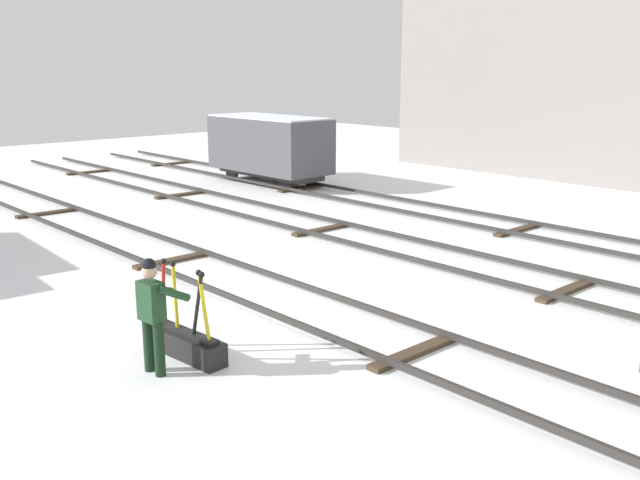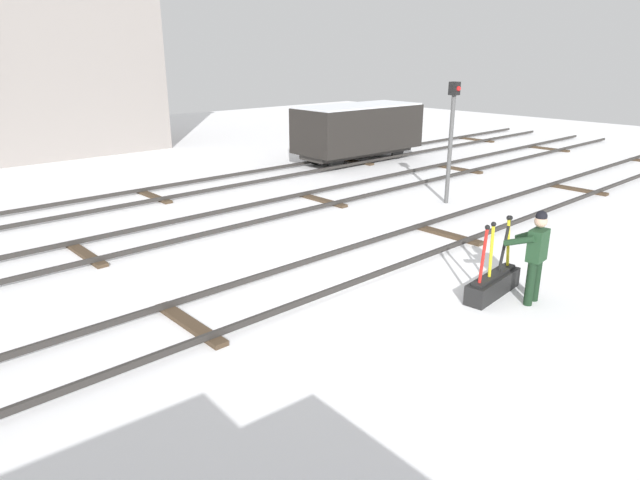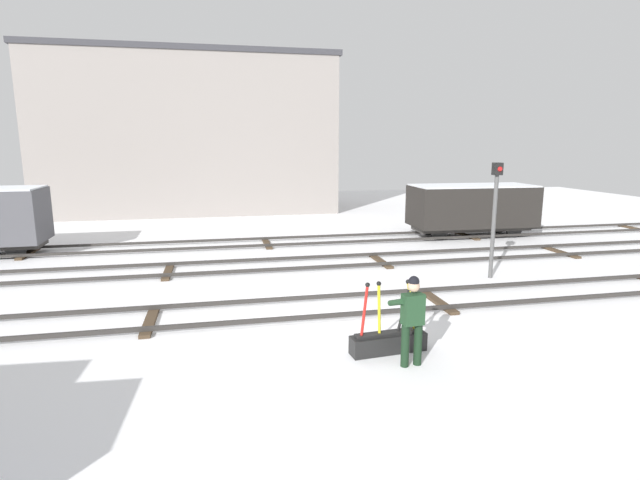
% 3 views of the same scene
% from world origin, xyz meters
% --- Properties ---
extents(ground_plane, '(60.00, 60.00, 0.00)m').
position_xyz_m(ground_plane, '(0.00, 0.00, 0.00)').
color(ground_plane, white).
extents(track_main_line, '(44.00, 1.94, 0.18)m').
position_xyz_m(track_main_line, '(0.00, 0.00, 0.11)').
color(track_main_line, '#2D2B28').
rests_on(track_main_line, ground_plane).
extents(track_siding_near, '(44.00, 1.94, 0.18)m').
position_xyz_m(track_siding_near, '(0.00, 4.49, 0.11)').
color(track_siding_near, '#2D2B28').
rests_on(track_siding_near, ground_plane).
extents(track_siding_far, '(44.00, 1.94, 0.18)m').
position_xyz_m(track_siding_far, '(0.00, 8.30, 0.11)').
color(track_siding_far, '#2D2B28').
rests_on(track_siding_far, ground_plane).
extents(switch_lever_frame, '(1.55, 0.50, 1.45)m').
position_xyz_m(switch_lever_frame, '(1.24, -2.63, 0.25)').
color(switch_lever_frame, black).
rests_on(switch_lever_frame, ground_plane).
extents(rail_worker, '(0.58, 0.66, 1.70)m').
position_xyz_m(rail_worker, '(1.45, -3.25, 0.95)').
color(rail_worker, black).
rests_on(rail_worker, ground_plane).
extents(signal_post, '(0.24, 0.32, 3.47)m').
position_xyz_m(signal_post, '(6.14, 1.90, 2.15)').
color(signal_post, '#4C4C4C').
rests_on(signal_post, ground_plane).
extents(apartment_building, '(16.83, 6.82, 9.11)m').
position_xyz_m(apartment_building, '(-3.23, 19.85, 4.56)').
color(apartment_building, gray).
rests_on(apartment_building, ground_plane).
extents(freight_car_far_end, '(5.34, 2.39, 2.27)m').
position_xyz_m(freight_car_far_end, '(8.97, 8.30, 1.31)').
color(freight_car_far_end, '#2D2B28').
rests_on(freight_car_far_end, ground_plane).
extents(perched_bird_roof_left, '(0.26, 0.26, 0.13)m').
position_xyz_m(perched_bird_roof_left, '(-11.14, 22.51, 9.17)').
color(perched_bird_roof_left, '#514C47').
rests_on(perched_bird_roof_left, apartment_building).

